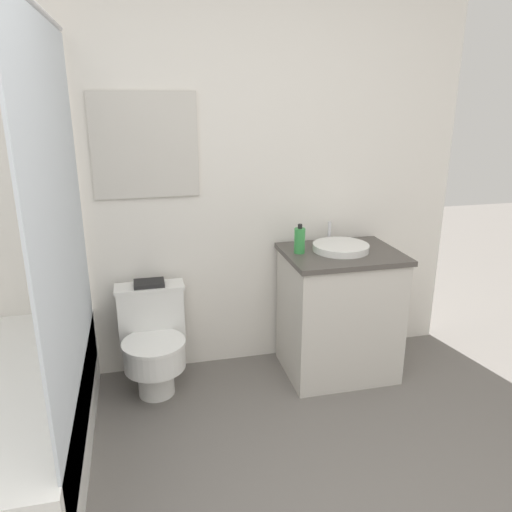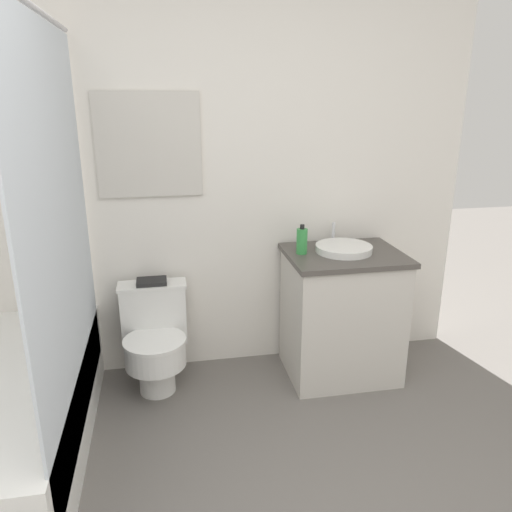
{
  "view_description": "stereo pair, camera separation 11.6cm",
  "coord_description": "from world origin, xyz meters",
  "px_view_note": "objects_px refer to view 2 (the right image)",
  "views": [
    {
      "loc": [
        -0.31,
        -0.76,
        1.66
      ],
      "look_at": [
        0.28,
        1.68,
        0.85
      ],
      "focal_mm": 35.0,
      "sensor_mm": 36.0,
      "label": 1
    },
    {
      "loc": [
        -0.19,
        -0.78,
        1.66
      ],
      "look_at": [
        0.28,
        1.68,
        0.85
      ],
      "focal_mm": 35.0,
      "sensor_mm": 36.0,
      "label": 2
    }
  ],
  "objects_px": {
    "toilet": "(155,338)",
    "sink": "(344,248)",
    "book_on_tank": "(152,282)",
    "soap_bottle": "(302,241)"
  },
  "relations": [
    {
      "from": "sink",
      "to": "soap_bottle",
      "type": "height_order",
      "value": "soap_bottle"
    },
    {
      "from": "toilet",
      "to": "sink",
      "type": "distance_m",
      "value": 1.22
    },
    {
      "from": "toilet",
      "to": "soap_bottle",
      "type": "height_order",
      "value": "soap_bottle"
    },
    {
      "from": "sink",
      "to": "book_on_tank",
      "type": "relative_size",
      "value": 2.11
    },
    {
      "from": "soap_bottle",
      "to": "sink",
      "type": "bearing_deg",
      "value": -3.02
    },
    {
      "from": "sink",
      "to": "book_on_tank",
      "type": "xyz_separation_m",
      "value": [
        -1.12,
        0.14,
        -0.18
      ]
    },
    {
      "from": "soap_bottle",
      "to": "book_on_tank",
      "type": "relative_size",
      "value": 0.99
    },
    {
      "from": "toilet",
      "to": "sink",
      "type": "xyz_separation_m",
      "value": [
        1.12,
        -0.03,
        0.49
      ]
    },
    {
      "from": "book_on_tank",
      "to": "toilet",
      "type": "bearing_deg",
      "value": -90.0
    },
    {
      "from": "toilet",
      "to": "book_on_tank",
      "type": "relative_size",
      "value": 3.53
    }
  ]
}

